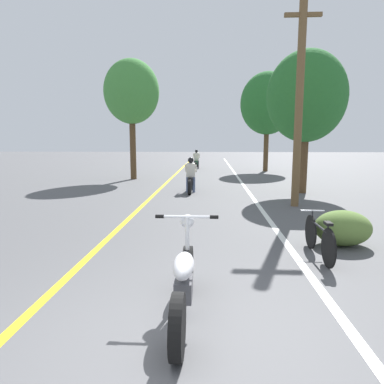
{
  "coord_description": "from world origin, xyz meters",
  "views": [
    {
      "loc": [
        0.48,
        -3.02,
        2.07
      ],
      "look_at": [
        0.05,
        4.71,
        0.9
      ],
      "focal_mm": 32.0,
      "sensor_mm": 36.0,
      "label": 1
    }
  ],
  "objects_px": {
    "motorcycle_foreground": "(184,281)",
    "roadside_tree_right_far": "(267,104)",
    "utility_pole": "(299,101)",
    "motorcycle_rider_lead": "(191,179)",
    "roadside_tree_right_near": "(307,97)",
    "roadside_tree_left": "(132,92)",
    "bicycle_parked": "(319,238)",
    "motorcycle_rider_far": "(196,162)"
  },
  "relations": [
    {
      "from": "utility_pole",
      "to": "roadside_tree_right_far",
      "type": "height_order",
      "value": "roadside_tree_right_far"
    },
    {
      "from": "roadside_tree_right_near",
      "to": "bicycle_parked",
      "type": "distance_m",
      "value": 8.61
    },
    {
      "from": "motorcycle_rider_lead",
      "to": "motorcycle_foreground",
      "type": "bearing_deg",
      "value": -87.12
    },
    {
      "from": "motorcycle_rider_lead",
      "to": "bicycle_parked",
      "type": "xyz_separation_m",
      "value": [
        2.74,
        -7.68,
        -0.18
      ]
    },
    {
      "from": "motorcycle_foreground",
      "to": "motorcycle_rider_far",
      "type": "height_order",
      "value": "motorcycle_rider_far"
    },
    {
      "from": "utility_pole",
      "to": "roadside_tree_right_near",
      "type": "bearing_deg",
      "value": 71.16
    },
    {
      "from": "roadside_tree_left",
      "to": "bicycle_parked",
      "type": "relative_size",
      "value": 3.75
    },
    {
      "from": "roadside_tree_right_near",
      "to": "bicycle_parked",
      "type": "height_order",
      "value": "roadside_tree_right_near"
    },
    {
      "from": "utility_pole",
      "to": "bicycle_parked",
      "type": "distance_m",
      "value": 5.73
    },
    {
      "from": "roadside_tree_left",
      "to": "utility_pole",
      "type": "bearing_deg",
      "value": -47.01
    },
    {
      "from": "utility_pole",
      "to": "motorcycle_rider_far",
      "type": "relative_size",
      "value": 3.07
    },
    {
      "from": "roadside_tree_right_near",
      "to": "motorcycle_rider_lead",
      "type": "height_order",
      "value": "roadside_tree_right_near"
    },
    {
      "from": "motorcycle_foreground",
      "to": "roadside_tree_right_far",
      "type": "bearing_deg",
      "value": 78.47
    },
    {
      "from": "roadside_tree_right_far",
      "to": "motorcycle_rider_far",
      "type": "relative_size",
      "value": 3.17
    },
    {
      "from": "motorcycle_rider_far",
      "to": "bicycle_parked",
      "type": "bearing_deg",
      "value": -81.15
    },
    {
      "from": "motorcycle_rider_far",
      "to": "roadside_tree_left",
      "type": "bearing_deg",
      "value": -114.09
    },
    {
      "from": "roadside_tree_left",
      "to": "bicycle_parked",
      "type": "height_order",
      "value": "roadside_tree_left"
    },
    {
      "from": "utility_pole",
      "to": "motorcycle_foreground",
      "type": "relative_size",
      "value": 3.01
    },
    {
      "from": "roadside_tree_left",
      "to": "motorcycle_rider_lead",
      "type": "bearing_deg",
      "value": -53.56
    },
    {
      "from": "motorcycle_foreground",
      "to": "motorcycle_rider_far",
      "type": "distance_m",
      "value": 21.44
    },
    {
      "from": "roadside_tree_right_near",
      "to": "motorcycle_rider_lead",
      "type": "xyz_separation_m",
      "value": [
        -4.46,
        -0.06,
        -3.19
      ]
    },
    {
      "from": "roadside_tree_right_near",
      "to": "motorcycle_rider_lead",
      "type": "distance_m",
      "value": 5.48
    },
    {
      "from": "roadside_tree_right_near",
      "to": "roadside_tree_right_far",
      "type": "distance_m",
      "value": 9.78
    },
    {
      "from": "utility_pole",
      "to": "roadside_tree_left",
      "type": "relative_size",
      "value": 1.01
    },
    {
      "from": "roadside_tree_right_near",
      "to": "motorcycle_rider_far",
      "type": "distance_m",
      "value": 12.8
    },
    {
      "from": "roadside_tree_right_near",
      "to": "bicycle_parked",
      "type": "xyz_separation_m",
      "value": [
        -1.72,
        -7.73,
        -3.37
      ]
    },
    {
      "from": "utility_pole",
      "to": "roadside_tree_right_near",
      "type": "distance_m",
      "value": 3.04
    },
    {
      "from": "utility_pole",
      "to": "motorcycle_rider_lead",
      "type": "distance_m",
      "value": 5.23
    },
    {
      "from": "roadside_tree_right_near",
      "to": "roadside_tree_left",
      "type": "height_order",
      "value": "roadside_tree_left"
    },
    {
      "from": "roadside_tree_right_far",
      "to": "roadside_tree_left",
      "type": "relative_size",
      "value": 1.05
    },
    {
      "from": "roadside_tree_right_far",
      "to": "motorcycle_rider_lead",
      "type": "distance_m",
      "value": 11.5
    },
    {
      "from": "utility_pole",
      "to": "motorcycle_rider_lead",
      "type": "bearing_deg",
      "value": 141.32
    },
    {
      "from": "motorcycle_foreground",
      "to": "bicycle_parked",
      "type": "bearing_deg",
      "value": 44.9
    },
    {
      "from": "roadside_tree_right_far",
      "to": "motorcycle_foreground",
      "type": "relative_size",
      "value": 3.12
    },
    {
      "from": "roadside_tree_right_near",
      "to": "roadside_tree_right_far",
      "type": "relative_size",
      "value": 0.84
    },
    {
      "from": "utility_pole",
      "to": "motorcycle_rider_far",
      "type": "height_order",
      "value": "utility_pole"
    },
    {
      "from": "motorcycle_foreground",
      "to": "bicycle_parked",
      "type": "relative_size",
      "value": 1.26
    },
    {
      "from": "roadside_tree_left",
      "to": "motorcycle_foreground",
      "type": "height_order",
      "value": "roadside_tree_left"
    },
    {
      "from": "motorcycle_foreground",
      "to": "bicycle_parked",
      "type": "xyz_separation_m",
      "value": [
        2.24,
        2.23,
        -0.09
      ]
    },
    {
      "from": "utility_pole",
      "to": "roadside_tree_right_far",
      "type": "xyz_separation_m",
      "value": [
        1.04,
        12.6,
        1.23
      ]
    },
    {
      "from": "roadside_tree_right_far",
      "to": "motorcycle_rider_far",
      "type": "xyz_separation_m",
      "value": [
        -4.77,
        1.71,
        -3.96
      ]
    },
    {
      "from": "motorcycle_foreground",
      "to": "utility_pole",
      "type": "bearing_deg",
      "value": 67.24
    }
  ]
}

